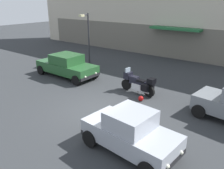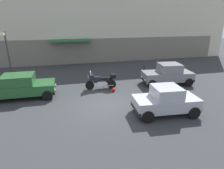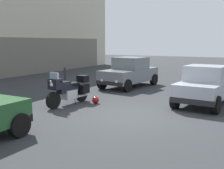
{
  "view_description": "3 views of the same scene",
  "coord_description": "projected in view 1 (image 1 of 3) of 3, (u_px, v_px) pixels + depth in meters",
  "views": [
    {
      "loc": [
        6.52,
        -7.59,
        5.09
      ],
      "look_at": [
        -0.24,
        1.24,
        0.93
      ],
      "focal_mm": 36.93,
      "sensor_mm": 36.0,
      "label": 1
    },
    {
      "loc": [
        -2.27,
        -10.16,
        4.91
      ],
      "look_at": [
        0.67,
        1.28,
        0.86
      ],
      "focal_mm": 30.75,
      "sensor_mm": 36.0,
      "label": 2
    },
    {
      "loc": [
        -8.53,
        -3.78,
        2.47
      ],
      "look_at": [
        -0.02,
        0.85,
        1.01
      ],
      "focal_mm": 45.24,
      "sensor_mm": 36.0,
      "label": 3
    }
  ],
  "objects": [
    {
      "name": "car_sedan_far",
      "position": [
        67.0,
        65.0,
        15.78
      ],
      "size": [
        4.6,
        1.95,
        1.56
      ],
      "rotation": [
        0.0,
        0.0,
        -0.01
      ],
      "color": "#235128",
      "rests_on": "ground"
    },
    {
      "name": "building_facade_rear",
      "position": [
        201.0,
        1.0,
        19.21
      ],
      "size": [
        37.65,
        3.4,
        9.89
      ],
      "color": "beige",
      "rests_on": "ground"
    },
    {
      "name": "streetlamp_curbside",
      "position": [
        87.0,
        33.0,
        18.36
      ],
      "size": [
        0.28,
        0.94,
        4.03
      ],
      "color": "#2D2D33",
      "rests_on": "ground"
    },
    {
      "name": "motorcycle",
      "position": [
        138.0,
        83.0,
        12.96
      ],
      "size": [
        2.26,
        0.83,
        1.36
      ],
      "rotation": [
        0.0,
        0.0,
        3.05
      ],
      "color": "black",
      "rests_on": "ground"
    },
    {
      "name": "helmet",
      "position": [
        141.0,
        99.0,
        12.14
      ],
      "size": [
        0.28,
        0.28,
        0.28
      ],
      "primitive_type": "sphere",
      "color": "#990C0C",
      "rests_on": "ground"
    },
    {
      "name": "car_compact_side",
      "position": [
        130.0,
        132.0,
        7.93
      ],
      "size": [
        3.57,
        1.95,
        1.56
      ],
      "rotation": [
        0.0,
        0.0,
        -0.08
      ],
      "color": "#9EA3AD",
      "rests_on": "ground"
    },
    {
      "name": "ground_plane",
      "position": [
        100.0,
        111.0,
        11.14
      ],
      "size": [
        80.0,
        80.0,
        0.0
      ],
      "primitive_type": "plane",
      "color": "#2D3033"
    }
  ]
}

